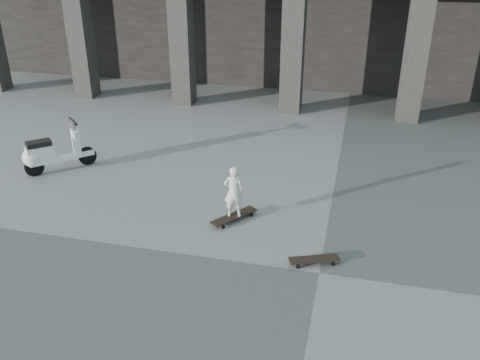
% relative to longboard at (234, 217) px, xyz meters
% --- Properties ---
extents(ground, '(90.00, 90.00, 0.00)m').
position_rel_longboard_xyz_m(ground, '(1.82, -1.36, -0.08)').
color(ground, '#4F4E4C').
rests_on(ground, ground).
extents(longboard, '(0.81, 0.99, 0.10)m').
position_rel_longboard_xyz_m(longboard, '(0.00, 0.00, 0.00)').
color(longboard, black).
rests_on(longboard, ground).
extents(skateboard_spare, '(0.89, 0.52, 0.10)m').
position_rel_longboard_xyz_m(skateboard_spare, '(1.70, -1.10, -0.00)').
color(skateboard_spare, black).
rests_on(skateboard_spare, ground).
extents(child, '(0.43, 0.33, 1.06)m').
position_rel_longboard_xyz_m(child, '(0.00, 0.00, 0.55)').
color(child, silver).
rests_on(child, longboard).
extents(scooter, '(1.29, 1.32, 1.18)m').
position_rel_longboard_xyz_m(scooter, '(-4.81, 1.15, 0.39)').
color(scooter, black).
rests_on(scooter, ground).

